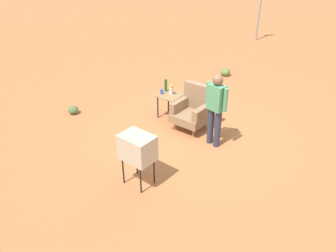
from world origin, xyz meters
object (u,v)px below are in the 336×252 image
tv_on_stand (138,148)px  bottle_wine_green (166,85)px  soda_can_blue (162,92)px  armchair (193,109)px  person_standing (216,106)px  flower_vase (171,89)px  road_sign (260,9)px  side_table (170,98)px

tv_on_stand → bottle_wine_green: size_ratio=3.22×
soda_can_blue → bottle_wine_green: bearing=96.6°
armchair → tv_on_stand: armchair is taller
person_standing → flower_vase: size_ratio=6.19×
armchair → tv_on_stand: bearing=-81.3°
bottle_wine_green → soda_can_blue: 0.22m
road_sign → flower_vase: 8.64m
armchair → soda_can_blue: size_ratio=8.69×
bottle_wine_green → road_sign: bearing=97.9°
person_standing → bottle_wine_green: person_standing is taller
side_table → soda_can_blue: size_ratio=5.05×
flower_vase → road_sign: bearing=99.4°
side_table → road_sign: road_sign is taller
tv_on_stand → person_standing: person_standing is taller
road_sign → flower_vase: size_ratio=9.21×
side_table → bottle_wine_green: size_ratio=1.93×
road_sign → side_table: bearing=-80.7°
armchair → person_standing: size_ratio=0.65×
person_standing → flower_vase: 1.65m
armchair → soda_can_blue: armchair is taller
armchair → flower_vase: armchair is taller
road_sign → flower_vase: (1.40, -8.50, -0.62)m
person_standing → flower_vase: bearing=161.6°
soda_can_blue → tv_on_stand: bearing=-60.8°
tv_on_stand → person_standing: size_ratio=0.63×
road_sign → bottle_wine_green: road_sign is taller
soda_can_blue → person_standing: bearing=-12.7°
armchair → bottle_wine_green: armchair is taller
side_table → person_standing: person_standing is taller
tv_on_stand → bottle_wine_green: tv_on_stand is taller
armchair → tv_on_stand: 2.42m
side_table → person_standing: bearing=-16.9°
road_sign → soda_can_blue: bearing=-82.1°
armchair → bottle_wine_green: size_ratio=3.31×
armchair → flower_vase: 0.83m
side_table → flower_vase: bearing=97.1°
side_table → person_standing: 1.67m
tv_on_stand → bottle_wine_green: 2.94m
tv_on_stand → road_sign: (-2.54, 11.03, 0.60)m
armchair → side_table: bearing=172.4°
bottle_wine_green → soda_can_blue: (0.02, -0.20, -0.10)m
tv_on_stand → road_sign: size_ratio=0.42×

